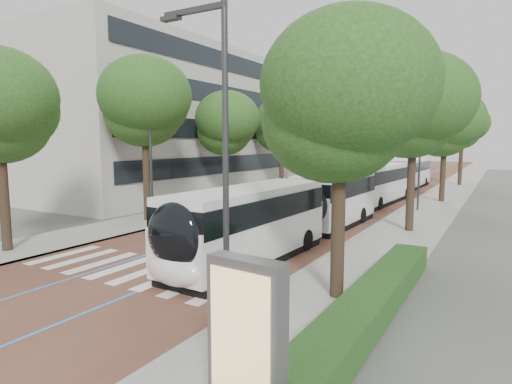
# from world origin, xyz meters

# --- Properties ---
(ground) EXTENTS (160.00, 160.00, 0.00)m
(ground) POSITION_xyz_m (0.00, 0.00, 0.00)
(ground) COLOR #51544C
(ground) RESTS_ON ground
(road) EXTENTS (11.00, 140.00, 0.02)m
(road) POSITION_xyz_m (0.00, 40.00, 0.01)
(road) COLOR brown
(road) RESTS_ON ground
(sidewalk_left) EXTENTS (4.00, 140.00, 0.12)m
(sidewalk_left) POSITION_xyz_m (-7.50, 40.00, 0.06)
(sidewalk_left) COLOR gray
(sidewalk_left) RESTS_ON ground
(sidewalk_right) EXTENTS (4.00, 140.00, 0.12)m
(sidewalk_right) POSITION_xyz_m (7.50, 40.00, 0.06)
(sidewalk_right) COLOR gray
(sidewalk_right) RESTS_ON ground
(kerb_left) EXTENTS (0.20, 140.00, 0.14)m
(kerb_left) POSITION_xyz_m (-5.60, 40.00, 0.06)
(kerb_left) COLOR gray
(kerb_left) RESTS_ON ground
(kerb_right) EXTENTS (0.20, 140.00, 0.14)m
(kerb_right) POSITION_xyz_m (5.60, 40.00, 0.06)
(kerb_right) COLOR gray
(kerb_right) RESTS_ON ground
(zebra_crossing) EXTENTS (10.55, 3.60, 0.01)m
(zebra_crossing) POSITION_xyz_m (0.20, 1.00, 0.03)
(zebra_crossing) COLOR silver
(zebra_crossing) RESTS_ON ground
(lane_line_left) EXTENTS (0.12, 126.00, 0.01)m
(lane_line_left) POSITION_xyz_m (-1.60, 40.00, 0.02)
(lane_line_left) COLOR #2A80D5
(lane_line_left) RESTS_ON road
(lane_line_right) EXTENTS (0.12, 126.00, 0.01)m
(lane_line_right) POSITION_xyz_m (1.60, 40.00, 0.02)
(lane_line_right) COLOR #2A80D5
(lane_line_right) RESTS_ON road
(office_building) EXTENTS (18.11, 40.00, 14.00)m
(office_building) POSITION_xyz_m (-19.47, 28.00, 7.00)
(office_building) COLOR #B4B0A7
(office_building) RESTS_ON ground
(hedge) EXTENTS (1.20, 14.00, 0.80)m
(hedge) POSITION_xyz_m (9.10, 0.00, 0.52)
(hedge) COLOR #1A3E15
(hedge) RESTS_ON sidewalk_right
(streetlight_near) EXTENTS (1.82, 0.20, 8.00)m
(streetlight_near) POSITION_xyz_m (6.62, -3.00, 4.82)
(streetlight_near) COLOR #333336
(streetlight_near) RESTS_ON sidewalk_right
(streetlight_far) EXTENTS (1.82, 0.20, 8.00)m
(streetlight_far) POSITION_xyz_m (6.62, 22.00, 4.82)
(streetlight_far) COLOR #333336
(streetlight_far) RESTS_ON sidewalk_right
(lamp_post_left) EXTENTS (0.14, 0.14, 8.00)m
(lamp_post_left) POSITION_xyz_m (-6.10, 8.00, 4.12)
(lamp_post_left) COLOR #333336
(lamp_post_left) RESTS_ON sidewalk_left
(trees_left) EXTENTS (6.43, 60.80, 9.79)m
(trees_left) POSITION_xyz_m (-7.50, 28.39, 6.70)
(trees_left) COLOR black
(trees_left) RESTS_ON ground
(trees_right) EXTENTS (5.93, 47.28, 9.33)m
(trees_right) POSITION_xyz_m (7.70, 21.25, 6.50)
(trees_right) COLOR black
(trees_right) RESTS_ON ground
(lead_bus) EXTENTS (3.18, 18.48, 3.20)m
(lead_bus) POSITION_xyz_m (3.17, 8.12, 1.63)
(lead_bus) COLOR black
(lead_bus) RESTS_ON ground
(bus_queued_0) EXTENTS (3.26, 12.53, 3.20)m
(bus_queued_0) POSITION_xyz_m (3.21, 24.55, 1.62)
(bus_queued_0) COLOR silver
(bus_queued_0) RESTS_ON ground
(bus_queued_1) EXTENTS (2.89, 12.47, 3.20)m
(bus_queued_1) POSITION_xyz_m (2.99, 37.63, 1.62)
(bus_queued_1) COLOR silver
(bus_queued_1) RESTS_ON ground
(ad_panel) EXTENTS (1.49, 0.62, 3.03)m
(ad_panel) POSITION_xyz_m (8.52, -4.93, 1.71)
(ad_panel) COLOR #59595B
(ad_panel) RESTS_ON sidewalk_right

